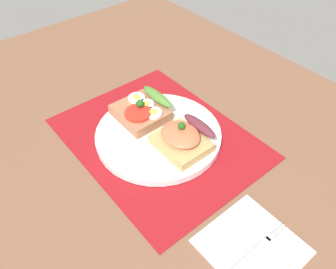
{
  "coord_description": "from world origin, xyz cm",
  "views": [
    {
      "loc": [
        38.81,
        -29.48,
        47.59
      ],
      "look_at": [
        3.0,
        0.0,
        3.27
      ],
      "focal_mm": 36.33,
      "sensor_mm": 36.0,
      "label": 1
    }
  ],
  "objects_px": {
    "plate": "(158,135)",
    "fork": "(259,247)",
    "napkin": "(252,246)",
    "sandwich_egg_tomato": "(142,111)",
    "sandwich_salmon": "(183,138)"
  },
  "relations": [
    {
      "from": "plate",
      "to": "napkin",
      "type": "distance_m",
      "value": 0.28
    },
    {
      "from": "plate",
      "to": "fork",
      "type": "bearing_deg",
      "value": -6.54
    },
    {
      "from": "napkin",
      "to": "plate",
      "type": "bearing_deg",
      "value": 172.28
    },
    {
      "from": "sandwich_egg_tomato",
      "to": "sandwich_salmon",
      "type": "xyz_separation_m",
      "value": [
        0.12,
        0.01,
        0.0
      ]
    },
    {
      "from": "fork",
      "to": "plate",
      "type": "bearing_deg",
      "value": 173.46
    },
    {
      "from": "fork",
      "to": "sandwich_egg_tomato",
      "type": "bearing_deg",
      "value": 174.13
    },
    {
      "from": "fork",
      "to": "napkin",
      "type": "bearing_deg",
      "value": -153.86
    },
    {
      "from": "napkin",
      "to": "fork",
      "type": "distance_m",
      "value": 0.01
    },
    {
      "from": "plate",
      "to": "sandwich_egg_tomato",
      "type": "distance_m",
      "value": 0.06
    },
    {
      "from": "plate",
      "to": "napkin",
      "type": "xyz_separation_m",
      "value": [
        0.27,
        -0.04,
        -0.01
      ]
    },
    {
      "from": "sandwich_salmon",
      "to": "plate",
      "type": "bearing_deg",
      "value": -165.91
    },
    {
      "from": "napkin",
      "to": "fork",
      "type": "relative_size",
      "value": 1.07
    },
    {
      "from": "sandwich_egg_tomato",
      "to": "fork",
      "type": "distance_m",
      "value": 0.34
    },
    {
      "from": "sandwich_egg_tomato",
      "to": "fork",
      "type": "relative_size",
      "value": 0.83
    },
    {
      "from": "sandwich_salmon",
      "to": "napkin",
      "type": "distance_m",
      "value": 0.22
    }
  ]
}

